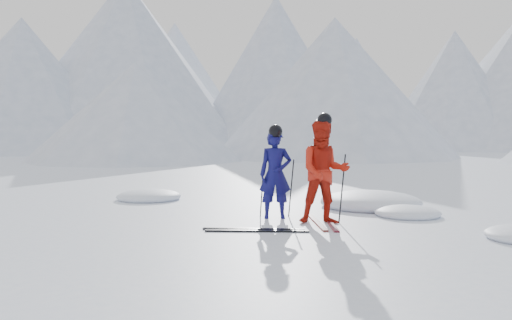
# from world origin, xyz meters

# --- Properties ---
(ground) EXTENTS (160.00, 160.00, 0.00)m
(ground) POSITION_xyz_m (0.00, 0.00, 0.00)
(ground) COLOR white
(ground) RESTS_ON ground
(mountain_range) EXTENTS (106.15, 62.94, 15.53)m
(mountain_range) POSITION_xyz_m (5.71, 35.31, 6.72)
(mountain_range) COLOR #B2BCD1
(mountain_range) RESTS_ON ground
(skier_blue) EXTENTS (0.70, 0.56, 1.66)m
(skier_blue) POSITION_xyz_m (-1.61, 0.58, 0.83)
(skier_blue) COLOR #0E0D52
(skier_blue) RESTS_ON ground
(skier_red) EXTENTS (1.07, 0.94, 1.86)m
(skier_red) POSITION_xyz_m (-0.63, 0.23, 0.93)
(skier_red) COLOR red
(skier_red) RESTS_ON ground
(pole_blue_left) EXTENTS (0.11, 0.08, 1.10)m
(pole_blue_left) POSITION_xyz_m (-1.91, 0.73, 0.55)
(pole_blue_left) COLOR black
(pole_blue_left) RESTS_ON ground
(pole_blue_right) EXTENTS (0.11, 0.07, 1.10)m
(pole_blue_right) POSITION_xyz_m (-1.36, 0.83, 0.55)
(pole_blue_right) COLOR black
(pole_blue_right) RESTS_ON ground
(pole_red_left) EXTENTS (0.12, 0.10, 1.23)m
(pole_red_left) POSITION_xyz_m (-0.93, 0.48, 0.62)
(pole_red_left) COLOR black
(pole_red_left) RESTS_ON ground
(pole_red_right) EXTENTS (0.12, 0.09, 1.24)m
(pole_red_right) POSITION_xyz_m (-0.33, 0.38, 0.62)
(pole_red_right) COLOR black
(pole_red_right) RESTS_ON ground
(ski_worn_left) EXTENTS (0.64, 1.64, 0.03)m
(ski_worn_left) POSITION_xyz_m (-0.75, 0.23, 0.01)
(ski_worn_left) COLOR black
(ski_worn_left) RESTS_ON ground
(ski_worn_right) EXTENTS (0.53, 1.66, 0.03)m
(ski_worn_right) POSITION_xyz_m (-0.51, 0.23, 0.01)
(ski_worn_right) COLOR black
(ski_worn_right) RESTS_ON ground
(ski_loose_a) EXTENTS (1.68, 0.44, 0.03)m
(ski_loose_a) POSITION_xyz_m (-1.66, -0.72, 0.01)
(ski_loose_a) COLOR black
(ski_loose_a) RESTS_ON ground
(ski_loose_b) EXTENTS (1.67, 0.49, 0.03)m
(ski_loose_b) POSITION_xyz_m (-1.56, -0.87, 0.01)
(ski_loose_b) COLOR black
(ski_loose_b) RESTS_ON ground
(snow_lumps) EXTENTS (9.19, 4.71, 0.48)m
(snow_lumps) POSITION_xyz_m (-0.67, 2.15, 0.00)
(snow_lumps) COLOR white
(snow_lumps) RESTS_ON ground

